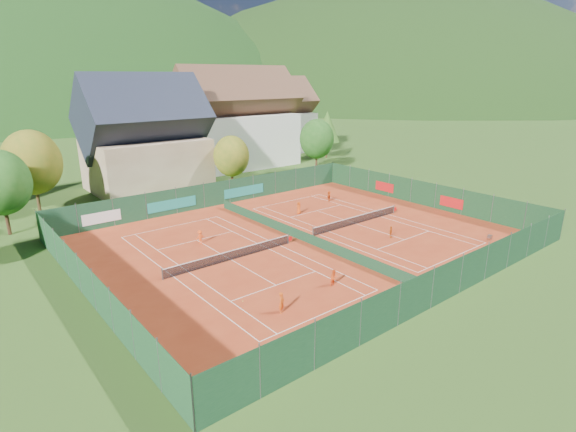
# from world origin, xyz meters

# --- Properties ---
(ground) EXTENTS (600.00, 600.00, 0.00)m
(ground) POSITION_xyz_m (0.00, 0.00, -0.02)
(ground) COLOR #294B17
(ground) RESTS_ON ground
(clay_pad) EXTENTS (40.00, 32.00, 0.01)m
(clay_pad) POSITION_xyz_m (0.00, 0.00, 0.01)
(clay_pad) COLOR #A33318
(clay_pad) RESTS_ON ground
(court_markings_left) EXTENTS (11.03, 23.83, 0.00)m
(court_markings_left) POSITION_xyz_m (-8.00, 0.00, 0.01)
(court_markings_left) COLOR white
(court_markings_left) RESTS_ON ground
(court_markings_right) EXTENTS (11.03, 23.83, 0.00)m
(court_markings_right) POSITION_xyz_m (8.00, 0.00, 0.01)
(court_markings_right) COLOR white
(court_markings_right) RESTS_ON ground
(tennis_net_left) EXTENTS (13.30, 0.10, 1.02)m
(tennis_net_left) POSITION_xyz_m (-7.85, 0.00, 0.51)
(tennis_net_left) COLOR #59595B
(tennis_net_left) RESTS_ON ground
(tennis_net_right) EXTENTS (13.30, 0.10, 1.02)m
(tennis_net_right) POSITION_xyz_m (8.15, 0.00, 0.51)
(tennis_net_right) COLOR #59595B
(tennis_net_right) RESTS_ON ground
(court_divider) EXTENTS (0.03, 28.80, 1.00)m
(court_divider) POSITION_xyz_m (0.00, 0.00, 0.50)
(court_divider) COLOR #13351F
(court_divider) RESTS_ON ground
(fence_north) EXTENTS (40.00, 0.10, 3.00)m
(fence_north) POSITION_xyz_m (-0.46, 15.99, 1.47)
(fence_north) COLOR #163D24
(fence_north) RESTS_ON ground
(fence_south) EXTENTS (40.00, 0.04, 3.00)m
(fence_south) POSITION_xyz_m (0.00, -16.00, 1.50)
(fence_south) COLOR #13341D
(fence_south) RESTS_ON ground
(fence_west) EXTENTS (0.04, 32.00, 3.00)m
(fence_west) POSITION_xyz_m (-20.00, 0.00, 1.50)
(fence_west) COLOR #163D20
(fence_west) RESTS_ON ground
(fence_east) EXTENTS (0.09, 32.00, 3.00)m
(fence_east) POSITION_xyz_m (20.00, 0.05, 1.48)
(fence_east) COLOR #13341A
(fence_east) RESTS_ON ground
(chalet) EXTENTS (16.20, 12.00, 16.00)m
(chalet) POSITION_xyz_m (-3.00, 30.00, 6.62)
(chalet) COLOR #C8B08D
(chalet) RESTS_ON ground
(hotel_block_a) EXTENTS (21.60, 11.00, 17.25)m
(hotel_block_a) POSITION_xyz_m (16.00, 36.00, 7.38)
(hotel_block_a) COLOR silver
(hotel_block_a) RESTS_ON ground
(hotel_block_b) EXTENTS (17.28, 10.00, 15.50)m
(hotel_block_b) POSITION_xyz_m (30.00, 44.00, 6.62)
(hotel_block_b) COLOR silver
(hotel_block_b) RESTS_ON ground
(tree_west_front) EXTENTS (5.72, 5.72, 8.69)m
(tree_west_front) POSITION_xyz_m (-22.00, 20.00, 5.39)
(tree_west_front) COLOR #442918
(tree_west_front) RESTS_ON ground
(tree_west_mid) EXTENTS (6.44, 6.44, 9.78)m
(tree_west_mid) POSITION_xyz_m (-18.00, 26.00, 6.07)
(tree_west_mid) COLOR #4A351A
(tree_west_mid) RESTS_ON ground
(tree_center) EXTENTS (5.01, 5.01, 7.60)m
(tree_center) POSITION_xyz_m (6.00, 22.00, 4.72)
(tree_center) COLOR #462919
(tree_center) RESTS_ON ground
(tree_east_front) EXTENTS (5.72, 5.72, 8.69)m
(tree_east_front) POSITION_xyz_m (24.00, 24.00, 5.39)
(tree_east_front) COLOR #4C2F1B
(tree_east_front) RESTS_ON ground
(tree_east_mid) EXTENTS (5.04, 5.04, 9.00)m
(tree_east_mid) POSITION_xyz_m (34.00, 32.00, 6.06)
(tree_east_mid) COLOR #4E341B
(tree_east_mid) RESTS_ON ground
(tree_east_back) EXTENTS (7.15, 7.15, 10.86)m
(tree_east_back) POSITION_xyz_m (26.00, 40.00, 6.74)
(tree_east_back) COLOR #4D301B
(tree_east_back) RESTS_ON ground
(mountain_backdrop) EXTENTS (820.00, 530.00, 242.00)m
(mountain_backdrop) POSITION_xyz_m (28.54, 233.48, -39.64)
(mountain_backdrop) COLOR black
(mountain_backdrop) RESTS_ON ground
(ball_hopper) EXTENTS (0.34, 0.34, 0.80)m
(ball_hopper) POSITION_xyz_m (13.96, -11.94, 0.56)
(ball_hopper) COLOR slate
(ball_hopper) RESTS_ON ground
(loose_ball_0) EXTENTS (0.07, 0.07, 0.07)m
(loose_ball_0) POSITION_xyz_m (-11.43, -6.96, 0.03)
(loose_ball_0) COLOR #CCD833
(loose_ball_0) RESTS_ON ground
(loose_ball_1) EXTENTS (0.07, 0.07, 0.07)m
(loose_ball_1) POSITION_xyz_m (2.61, -10.48, 0.03)
(loose_ball_1) COLOR #CCD833
(loose_ball_1) RESTS_ON ground
(loose_ball_2) EXTENTS (0.07, 0.07, 0.07)m
(loose_ball_2) POSITION_xyz_m (3.15, 2.16, 0.03)
(loose_ball_2) COLOR #CCD833
(loose_ball_2) RESTS_ON ground
(loose_ball_3) EXTENTS (0.07, 0.07, 0.07)m
(loose_ball_3) POSITION_xyz_m (-3.64, 9.09, 0.03)
(loose_ball_3) COLOR #CCD833
(loose_ball_3) RESTS_ON ground
(loose_ball_4) EXTENTS (0.07, 0.07, 0.07)m
(loose_ball_4) POSITION_xyz_m (7.04, -1.55, 0.03)
(loose_ball_4) COLOR #CCD833
(loose_ball_4) RESTS_ON ground
(player_left_near) EXTENTS (0.67, 0.61, 1.54)m
(player_left_near) POSITION_xyz_m (-10.25, -9.97, 0.77)
(player_left_near) COLOR #CE4E12
(player_left_near) RESTS_ON ground
(player_left_mid) EXTENTS (0.67, 0.53, 1.35)m
(player_left_mid) POSITION_xyz_m (-4.58, -9.27, 0.67)
(player_left_mid) COLOR #E24714
(player_left_mid) RESTS_ON ground
(player_left_far) EXTENTS (0.89, 0.52, 1.36)m
(player_left_far) POSITION_xyz_m (-8.18, 5.34, 0.68)
(player_left_far) COLOR #FA5016
(player_left_far) RESTS_ON ground
(player_right_near) EXTENTS (0.76, 0.61, 1.20)m
(player_right_near) POSITION_xyz_m (7.44, -5.11, 0.60)
(player_right_near) COLOR #CC5612
(player_right_near) RESTS_ON ground
(player_right_far_a) EXTENTS (0.83, 0.66, 1.48)m
(player_right_far_a) POSITION_xyz_m (5.57, 6.88, 0.74)
(player_right_far_a) COLOR #CE4A12
(player_right_far_a) RESTS_ON ground
(player_right_far_b) EXTENTS (1.26, 1.15, 1.40)m
(player_right_far_b) POSITION_xyz_m (12.03, 8.50, 0.70)
(player_right_far_b) COLOR #CB4512
(player_right_far_b) RESTS_ON ground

